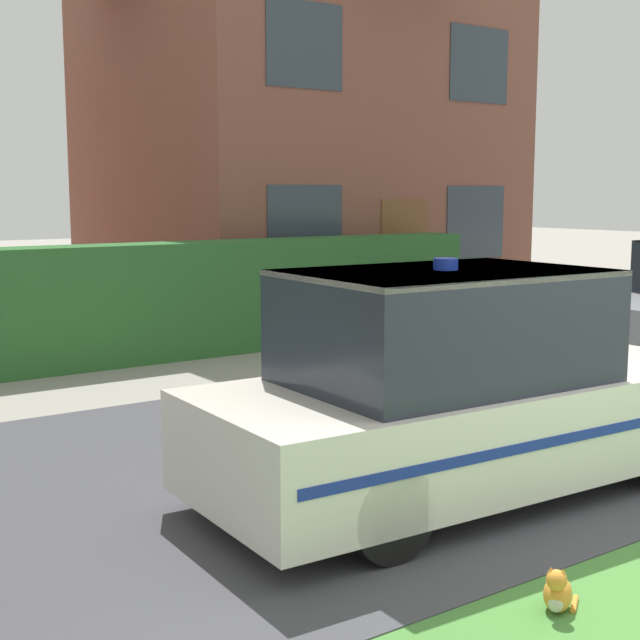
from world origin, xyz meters
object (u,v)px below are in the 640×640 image
police_car (462,390)px  cat (558,592)px  house_right (292,87)px  wheelie_bin (433,315)px

police_car → cat: (-0.92, -1.68, -0.67)m
police_car → house_right: bearing=65.2°
cat → wheelie_bin: (4.72, 6.17, 0.41)m
police_car → house_right: size_ratio=0.52×
police_car → cat: police_car is taller
cat → house_right: (6.13, 11.82, 4.11)m
police_car → wheelie_bin: bearing=52.1°
cat → wheelie_bin: bearing=-161.5°
house_right → wheelie_bin: bearing=-104.0°
cat → wheelie_bin: size_ratio=0.31×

